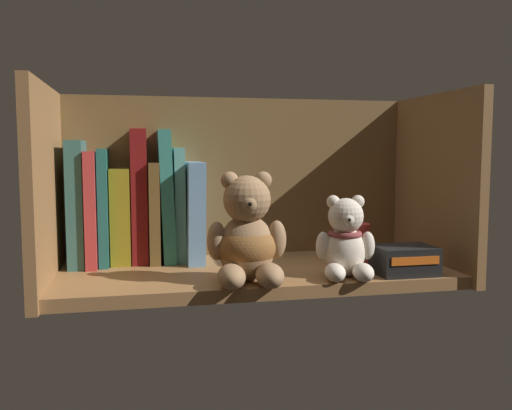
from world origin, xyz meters
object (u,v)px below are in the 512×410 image
at_px(small_product_box, 404,260).
at_px(book_6, 166,196).
at_px(book_2, 104,206).
at_px(book_3, 121,216).
at_px(book_7, 179,204).
at_px(teddy_bear_smaller, 346,242).
at_px(book_0, 78,203).
at_px(teddy_bear_larger, 247,239).
at_px(pillar_candle, 353,243).
at_px(book_1, 93,208).
at_px(book_8, 193,211).
at_px(book_5, 154,212).
at_px(book_4, 139,196).

bearing_deg(small_product_box, book_6, 152.19).
height_order(book_2, book_6, book_6).
xyz_separation_m(book_3, small_product_box, (0.45, -0.19, -0.06)).
relative_size(book_7, teddy_bear_smaller, 1.58).
xyz_separation_m(book_0, book_3, (0.07, 0.00, -0.02)).
bearing_deg(book_2, book_3, 0.00).
xyz_separation_m(teddy_bear_larger, pillar_candle, (0.21, 0.10, -0.03)).
relative_size(book_1, teddy_bear_larger, 1.18).
bearing_deg(book_2, book_0, 180.00).
bearing_deg(pillar_candle, book_6, 163.15).
bearing_deg(pillar_candle, book_8, 160.36).
bearing_deg(teddy_bear_larger, book_5, 124.49).
bearing_deg(book_1, book_2, 0.00).
bearing_deg(small_product_box, pillar_candle, 116.74).
bearing_deg(book_0, book_3, 0.00).
height_order(book_0, book_4, book_4).
relative_size(book_4, small_product_box, 2.50).
bearing_deg(book_4, pillar_candle, -14.77).
xyz_separation_m(book_2, teddy_bear_smaller, (0.37, -0.19, -0.05)).
relative_size(teddy_bear_larger, teddy_bear_smaller, 1.30).
bearing_deg(book_5, pillar_candle, -15.81).
bearing_deg(pillar_candle, teddy_bear_smaller, -117.93).
height_order(book_1, book_3, book_1).
distance_m(pillar_candle, small_product_box, 0.11).
height_order(book_0, book_6, book_6).
xyz_separation_m(teddy_bear_larger, small_product_box, (0.26, -0.00, -0.04)).
distance_m(book_0, teddy_bear_smaller, 0.46).
height_order(book_4, book_6, book_4).
xyz_separation_m(book_6, book_7, (0.02, 0.00, -0.02)).
distance_m(book_5, teddy_bear_smaller, 0.35).
distance_m(book_4, book_7, 0.07).
height_order(book_7, book_8, book_7).
relative_size(book_1, pillar_candle, 2.75).
relative_size(teddy_bear_larger, small_product_box, 1.77).
xyz_separation_m(book_0, book_8, (0.20, 0.00, -0.02)).
relative_size(book_7, small_product_box, 2.16).
bearing_deg(book_5, book_4, 180.00).
relative_size(book_2, book_3, 1.21).
relative_size(book_6, book_8, 1.31).
relative_size(book_4, teddy_bear_larger, 1.41).
relative_size(book_0, teddy_bear_larger, 1.29).
bearing_deg(book_4, book_8, 0.00).
height_order(book_2, book_7, book_7).
bearing_deg(teddy_bear_smaller, book_1, 153.79).
bearing_deg(book_4, teddy_bear_smaller, -31.67).
bearing_deg(book_5, teddy_bear_larger, -55.51).
height_order(book_3, book_6, book_6).
bearing_deg(book_2, teddy_bear_larger, -41.54).
distance_m(book_2, pillar_candle, 0.44).
height_order(book_1, teddy_bear_smaller, book_1).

